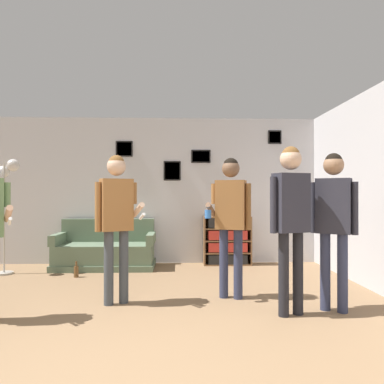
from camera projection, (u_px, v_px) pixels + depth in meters
The scene contains 10 objects.
wall_back at pixel (151, 190), 6.97m from camera, with size 8.57×0.08×2.70m.
wall_right at pixel (382, 189), 4.75m from camera, with size 0.06×7.02×2.70m.
couch at pixel (105, 251), 6.52m from camera, with size 1.71×0.80×0.83m.
bookshelf at pixel (227, 241), 6.80m from camera, with size 0.86×0.30×0.88m.
floor_lamp at pixel (4, 183), 6.00m from camera, with size 0.41×0.44×1.85m.
person_player_foreground_center at pixel (116, 212), 4.37m from camera, with size 0.59×0.40×1.74m.
person_watcher_holding_cup at pixel (231, 211), 4.61m from camera, with size 0.57×0.39×1.73m.
person_spectator_near_bookshelf at pixel (291, 210), 3.96m from camera, with size 0.48×0.30×1.79m.
person_spectator_far_right at pixel (334, 213), 4.10m from camera, with size 0.44×0.36×1.74m.
bottle_on_floor at pixel (76, 271), 5.76m from camera, with size 0.07×0.07×0.24m.
Camera 1 is at (0.52, -2.34, 1.29)m, focal length 35.00 mm.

